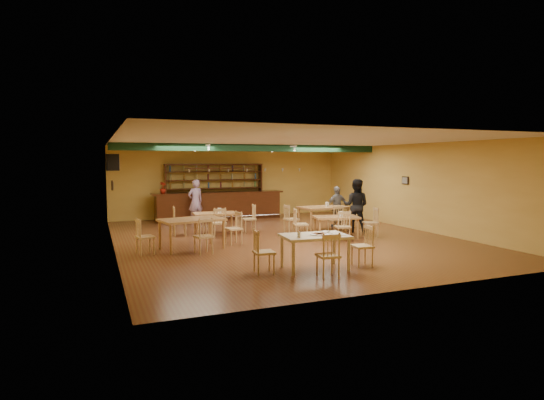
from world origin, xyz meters
name	(u,v)px	position (x,y,z in m)	size (l,w,h in m)	color
floor	(284,238)	(0.00, 0.00, 0.00)	(12.00, 12.00, 0.00)	#5E301B
ceiling_beam	(254,148)	(0.00, 2.80, 2.87)	(10.00, 0.30, 0.25)	#11331B
track_rail_left	(201,146)	(-1.80, 3.40, 2.94)	(0.05, 2.50, 0.05)	white
track_rail_right	(283,147)	(1.40, 3.40, 2.94)	(0.05, 2.50, 0.05)	white
ac_unit	(113,162)	(-4.80, 4.20, 2.35)	(0.34, 0.70, 0.48)	white
picture_left	(112,185)	(-4.97, 1.00, 1.70)	(0.04, 0.34, 0.28)	black
picture_right	(405,180)	(4.97, 0.50, 1.70)	(0.04, 0.34, 0.28)	black
bar_counter	(219,206)	(-0.71, 5.15, 0.56)	(5.39, 0.85, 1.13)	#381B0B
back_bar_hutch	(215,191)	(-0.71, 5.78, 1.14)	(4.17, 0.40, 2.28)	#381B0B
poinsettia	(163,188)	(-2.95, 5.15, 1.35)	(0.25, 0.25, 0.44)	#A41C0F
dining_table_a	(215,223)	(-1.79, 1.59, 0.35)	(1.41, 0.84, 0.70)	#915933
dining_table_b	(323,218)	(1.93, 1.02, 0.41)	(1.64, 0.98, 0.82)	#915933
dining_table_c	(192,234)	(-3.02, -0.64, 0.42)	(1.67, 1.00, 0.83)	#915933
dining_table_d	(336,227)	(1.52, -0.56, 0.34)	(1.36, 0.82, 0.68)	#915933
near_table	(315,252)	(-0.96, -3.95, 0.39)	(1.44, 0.93, 0.77)	#CAB387
pizza_tray	(319,234)	(-0.86, -3.95, 0.78)	(0.40, 0.40, 0.01)	silver
parmesan_shaker	(299,235)	(-1.42, -4.10, 0.83)	(0.07, 0.07, 0.11)	#EAE5C6
napkin_stack	(325,232)	(-0.60, -3.74, 0.79)	(0.20, 0.15, 0.03)	white
pizza_server	(324,233)	(-0.70, -3.90, 0.79)	(0.32, 0.09, 0.00)	silver
side_plate	(342,234)	(-0.40, -4.15, 0.78)	(0.22, 0.22, 0.01)	white
patron_bar	(195,201)	(-1.85, 4.33, 0.84)	(0.62, 0.40, 1.69)	#86489D
patron_right_a	(356,206)	(2.73, 0.22, 0.90)	(0.87, 0.68, 1.79)	black
patron_right_b	(337,207)	(2.72, 1.44, 0.74)	(0.87, 0.36, 1.48)	slate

